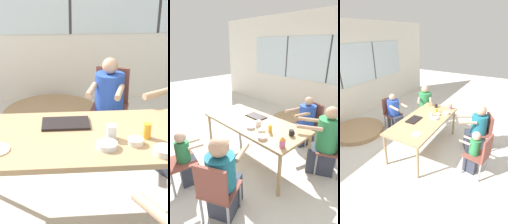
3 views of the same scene
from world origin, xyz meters
TOP-DOWN VIEW (x-y plane):
  - ground_plane at (0.00, 0.00)m, footprint 16.00×16.00m
  - dining_table at (0.00, 0.00)m, footprint 1.86×0.85m
  - chair_for_woman_green_shirt at (0.63, -1.18)m, footprint 0.54×0.54m
  - chair_for_man_blue_shirt at (0.40, 1.28)m, footprint 0.50×0.50m
  - chair_for_man_teal_shirt at (1.18, 0.64)m, footprint 0.54×0.54m
  - chair_for_toddler at (-0.24, -1.32)m, footprint 0.46×0.46m
  - person_woman_green_shirt at (0.55, -1.03)m, footprint 0.58×0.69m
  - person_man_blue_shirt at (0.35, 1.12)m, footprint 0.47×0.64m
  - person_man_teal_shirt at (1.03, 0.56)m, footprint 0.70×0.59m
  - person_toddler at (-0.21, -1.17)m, footprint 0.26×0.39m
  - food_tray_dark at (-0.13, 0.18)m, footprint 0.37×0.22m
  - coffee_mug at (0.73, 0.07)m, footprint 0.08×0.08m
  - sippy_cup at (0.83, -0.28)m, footprint 0.08×0.08m
  - juice_glass at (0.44, -0.08)m, footprint 0.06×0.06m
  - milk_carton_small at (0.19, -0.08)m, footprint 0.06×0.06m
  - bowl_white_shallow at (0.34, -0.17)m, footprint 0.11×0.11m
  - bowl_cereal at (0.50, -0.31)m, footprint 0.14×0.14m
  - bowl_fruit at (0.14, -0.20)m, footprint 0.14×0.14m
  - plate_tortillas at (-0.60, -0.18)m, footprint 0.18×0.18m
  - folded_table_stack at (-0.29, 1.87)m, footprint 1.32×1.32m

SIDE VIEW (x-z plane):
  - ground_plane at x=0.00m, z-range 0.00..0.00m
  - folded_table_stack at x=-0.29m, z-range 0.00..0.12m
  - person_toddler at x=-0.21m, z-range -0.03..0.86m
  - person_man_blue_shirt at x=0.35m, z-range -0.06..0.96m
  - person_woman_green_shirt at x=0.55m, z-range -0.06..1.01m
  - chair_for_woman_green_shirt at x=0.63m, z-range 0.08..0.93m
  - chair_for_man_blue_shirt at x=0.40m, z-range 0.08..0.93m
  - chair_for_man_teal_shirt at x=1.18m, z-range 0.08..0.93m
  - chair_for_toddler at x=-0.24m, z-range 0.08..0.93m
  - person_man_teal_shirt at x=1.03m, z-range -0.06..1.07m
  - dining_table at x=0.00m, z-range 0.31..1.04m
  - plate_tortillas at x=-0.60m, z-range 0.73..0.74m
  - food_tray_dark at x=-0.13m, z-range 0.73..0.75m
  - bowl_fruit at x=0.14m, z-range 0.73..0.77m
  - bowl_white_shallow at x=0.34m, z-range 0.73..0.77m
  - bowl_cereal at x=0.50m, z-range 0.73..0.78m
  - coffee_mug at x=0.73m, z-range 0.73..0.81m
  - milk_carton_small at x=0.19m, z-range 0.73..0.84m
  - juice_glass at x=0.44m, z-range 0.73..0.84m
  - sippy_cup at x=0.83m, z-range 0.73..0.88m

